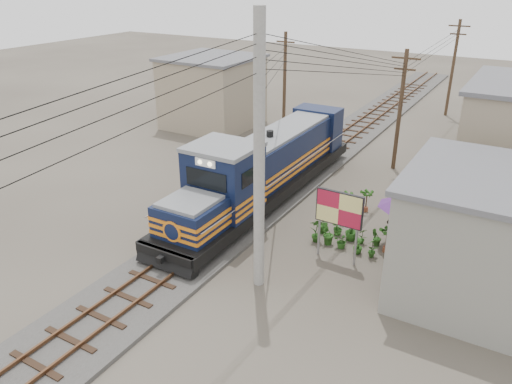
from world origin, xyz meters
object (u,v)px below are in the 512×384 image
Objects in this scene: locomotive at (264,169)px; market_umbrella at (404,201)px; billboard at (339,211)px; vendor at (394,229)px.

market_umbrella is (7.33, -1.05, 0.38)m from locomotive.
locomotive reaches higher than market_umbrella.
market_umbrella is at bearing 53.61° from billboard.
locomotive is at bearing 171.83° from market_umbrella.
vendor is (1.74, 2.07, -1.33)m from billboard.
market_umbrella is 1.50× the size of vendor.
billboard is at bearing -33.06° from locomotive.
vendor is at bearing -11.41° from locomotive.
billboard is 1.13× the size of market_umbrella.
locomotive is at bearing -16.64° from vendor.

